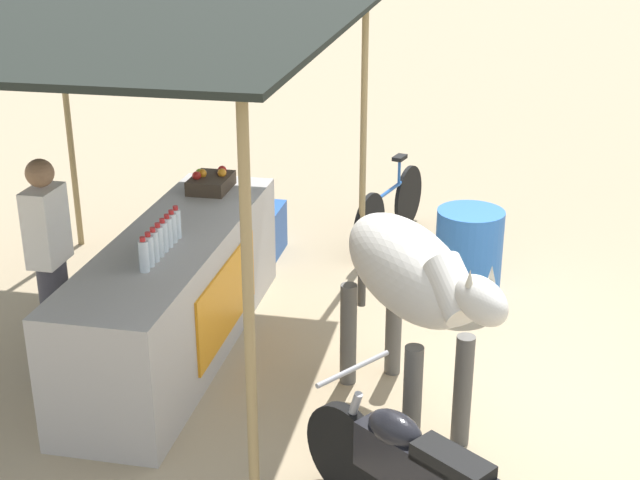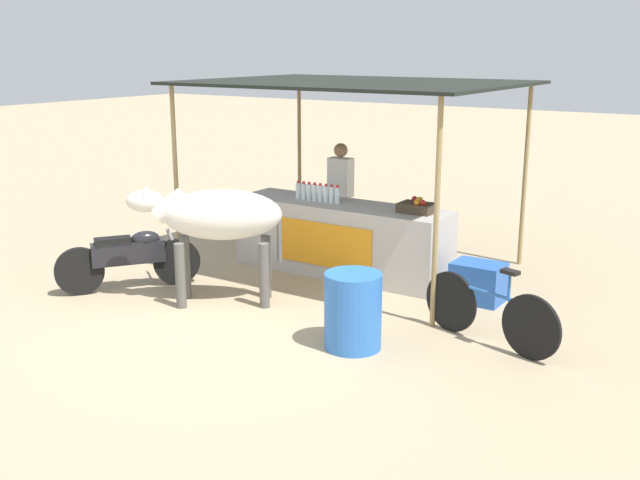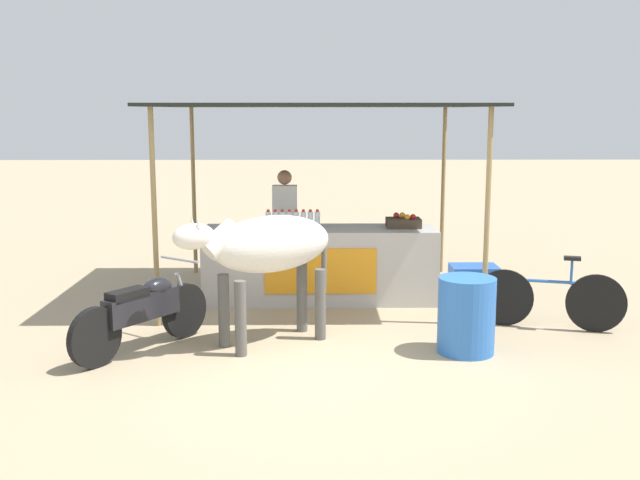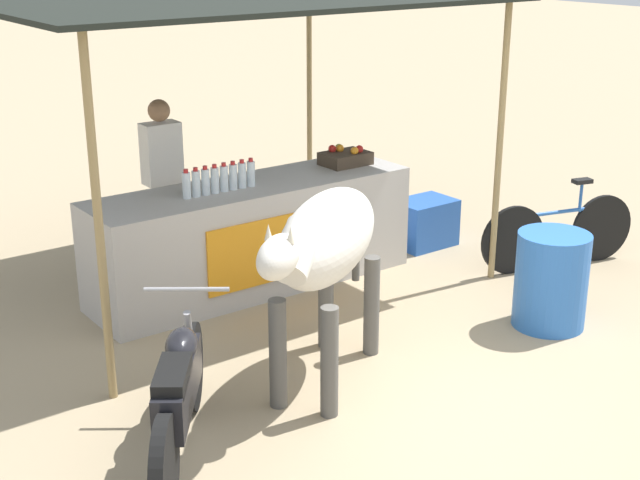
{
  "view_description": "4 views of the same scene",
  "coord_description": "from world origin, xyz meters",
  "views": [
    {
      "loc": [
        -5.84,
        -0.12,
        3.4
      ],
      "look_at": [
        0.32,
        1.14,
        0.88
      ],
      "focal_mm": 50.0,
      "sensor_mm": 36.0,
      "label": 1
    },
    {
      "loc": [
        5.11,
        -6.1,
        2.99
      ],
      "look_at": [
        0.44,
        1.01,
        0.78
      ],
      "focal_mm": 42.0,
      "sensor_mm": 36.0,
      "label": 2
    },
    {
      "loc": [
        -0.12,
        -7.34,
        2.47
      ],
      "look_at": [
        -0.01,
        1.07,
        1.0
      ],
      "focal_mm": 42.0,
      "sensor_mm": 36.0,
      "label": 3
    },
    {
      "loc": [
        -4.01,
        -4.2,
        3.07
      ],
      "look_at": [
        -0.43,
        0.62,
        0.97
      ],
      "focal_mm": 50.0,
      "sensor_mm": 36.0,
      "label": 4
    }
  ],
  "objects": [
    {
      "name": "motorcycle_parked",
      "position": [
        -1.84,
        0.14,
        0.43
      ],
      "size": [
        1.12,
        1.51,
        0.9
      ],
      "color": "black",
      "rests_on": "ground"
    },
    {
      "name": "cow",
      "position": [
        -0.58,
        0.36,
        1.03
      ],
      "size": [
        1.71,
        1.32,
        1.44
      ],
      "color": "silver",
      "rests_on": "ground"
    },
    {
      "name": "cooler_box",
      "position": [
        2.0,
        2.1,
        0.24
      ],
      "size": [
        0.6,
        0.44,
        0.48
      ],
      "primitive_type": "cube",
      "color": "blue",
      "rests_on": "ground"
    },
    {
      "name": "ground_plane",
      "position": [
        0.0,
        0.0,
        0.0
      ],
      "size": [
        60.0,
        60.0,
        0.0
      ],
      "primitive_type": "plane",
      "color": "tan"
    },
    {
      "name": "fruit_crate",
      "position": [
        1.09,
        2.25,
        1.03
      ],
      "size": [
        0.44,
        0.32,
        0.18
      ],
      "color": "#3F3326",
      "rests_on": "stall_counter"
    },
    {
      "name": "stall_counter",
      "position": [
        0.0,
        2.2,
        0.48
      ],
      "size": [
        3.0,
        0.82,
        0.96
      ],
      "color": "#B2ADA8",
      "rests_on": "ground"
    },
    {
      "name": "water_bottle_row",
      "position": [
        -0.35,
        2.15,
        1.07
      ],
      "size": [
        0.7,
        0.07,
        0.25
      ],
      "color": "silver",
      "rests_on": "stall_counter"
    },
    {
      "name": "stall_awning",
      "position": [
        0.0,
        2.5,
        2.44
      ],
      "size": [
        4.2,
        3.2,
        2.54
      ],
      "color": "black",
      "rests_on": "ground"
    },
    {
      "name": "vendor_behind_counter",
      "position": [
        -0.48,
        2.95,
        0.85
      ],
      "size": [
        0.34,
        0.22,
        1.65
      ],
      "color": "#383842",
      "rests_on": "ground"
    },
    {
      "name": "water_barrel",
      "position": [
        1.47,
        0.05,
        0.39
      ],
      "size": [
        0.59,
        0.59,
        0.79
      ],
      "primitive_type": "cylinder",
      "color": "blue",
      "rests_on": "ground"
    },
    {
      "name": "bicycle_leaning",
      "position": [
        2.6,
        0.88,
        0.35
      ],
      "size": [
        1.61,
        0.49,
        0.85
      ],
      "color": "black",
      "rests_on": "ground"
    }
  ]
}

